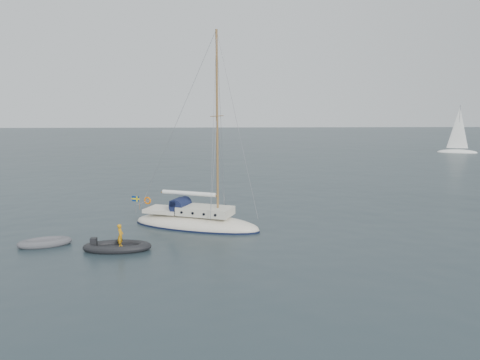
{
  "coord_description": "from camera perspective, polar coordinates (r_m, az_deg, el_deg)",
  "views": [
    {
      "loc": [
        -0.89,
        -28.86,
        8.26
      ],
      "look_at": [
        0.26,
        0.0,
        3.65
      ],
      "focal_mm": 35.0,
      "sensor_mm": 36.0,
      "label": 1
    }
  ],
  "objects": [
    {
      "name": "dinghy",
      "position": [
        30.39,
        -22.7,
        -7.05
      ],
      "size": [
        3.07,
        1.39,
        0.44
      ],
      "rotation": [
        0.0,
        0.0,
        0.35
      ],
      "color": "#4E4F54",
      "rests_on": "ground"
    },
    {
      "name": "sailboat",
      "position": [
        32.2,
        -5.39,
        -3.94
      ],
      "size": [
        9.59,
        2.87,
        13.65
      ],
      "rotation": [
        0.0,
        0.0,
        -0.37
      ],
      "color": "silver",
      "rests_on": "ground"
    },
    {
      "name": "ground",
      "position": [
        30.04,
        -0.5,
        -6.9
      ],
      "size": [
        300.0,
        300.0,
        0.0
      ],
      "primitive_type": "plane",
      "color": "black",
      "rests_on": "ground"
    },
    {
      "name": "rib",
      "position": [
        28.14,
        -14.77,
        -7.8
      ],
      "size": [
        3.92,
        1.78,
        1.55
      ],
      "rotation": [
        0.0,
        0.0,
        0.03
      ],
      "color": "black",
      "rests_on": "ground"
    },
    {
      "name": "distant_yacht_b",
      "position": [
        90.9,
        25.07,
        5.4
      ],
      "size": [
        6.68,
        3.56,
        8.84
      ],
      "rotation": [
        0.0,
        0.0,
        -0.29
      ],
      "color": "white",
      "rests_on": "ground"
    }
  ]
}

